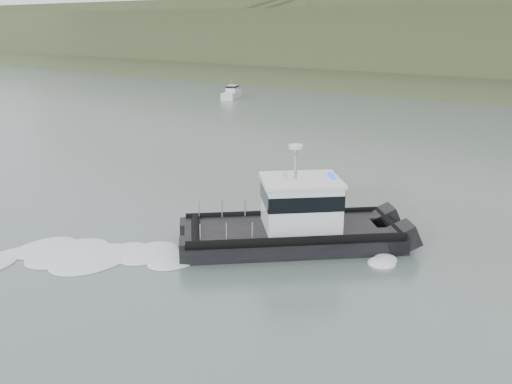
# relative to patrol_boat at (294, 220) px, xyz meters

# --- Properties ---
(ground) EXTENTS (400.00, 400.00, 0.00)m
(ground) POSITION_rel_patrol_boat_xyz_m (-4.45, -6.93, -1.46)
(ground) COLOR slate
(ground) RESTS_ON ground
(patrol_boat) EXTENTS (11.69, 11.53, 5.85)m
(patrol_boat) POSITION_rel_patrol_boat_xyz_m (0.00, 0.00, 0.00)
(patrol_boat) COLOR black
(patrol_boat) RESTS_ON ground
(motorboat) EXTENTS (4.26, 6.18, 3.24)m
(motorboat) POSITION_rel_patrol_boat_xyz_m (-44.08, 47.14, -0.65)
(motorboat) COLOR silver
(motorboat) RESTS_ON ground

